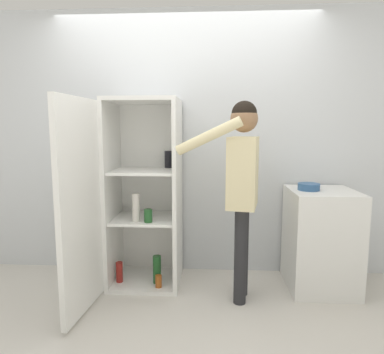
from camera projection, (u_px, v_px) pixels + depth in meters
The scene contains 6 objects.
ground_plane at pixel (176, 319), 2.58m from camera, with size 12.00×12.00×0.00m, color beige.
wall_back at pixel (186, 144), 3.37m from camera, with size 7.00×0.06×2.55m.
refrigerator at pixel (133, 196), 3.03m from camera, with size 0.73×1.21×1.69m.
person at pixel (242, 175), 2.76m from camera, with size 0.68×0.52×1.64m.
counter at pixel (321, 239), 3.06m from camera, with size 0.57×0.62×0.89m.
bowl at pixel (309, 187), 2.99m from camera, with size 0.19×0.19×0.06m.
Camera 1 is at (0.26, -2.39, 1.42)m, focal length 32.00 mm.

